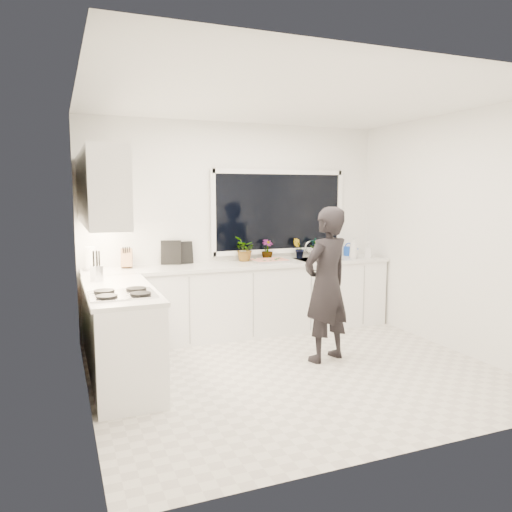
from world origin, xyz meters
name	(u,v)px	position (x,y,z in m)	size (l,w,h in m)	color
floor	(295,372)	(0.00, 0.00, -0.01)	(4.00, 3.50, 0.02)	beige
wall_back	(236,228)	(0.00, 1.76, 1.35)	(4.00, 0.02, 2.70)	white
wall_left	(81,248)	(-2.01, 0.00, 1.35)	(0.02, 3.50, 2.70)	white
wall_right	(455,233)	(2.01, 0.00, 1.35)	(0.02, 3.50, 2.70)	white
ceiling	(298,98)	(0.00, 0.00, 2.71)	(4.00, 3.50, 0.02)	white
window	(279,212)	(0.60, 1.73, 1.55)	(1.80, 0.02, 1.00)	black
base_cabinets_back	(245,300)	(0.00, 1.45, 0.44)	(3.92, 0.58, 0.88)	white
base_cabinets_left	(121,337)	(-1.67, 0.35, 0.44)	(0.58, 1.60, 0.88)	white
countertop_back	(245,265)	(0.00, 1.44, 0.90)	(3.94, 0.62, 0.04)	silver
countertop_left	(120,290)	(-1.67, 0.35, 0.90)	(0.62, 1.60, 0.04)	silver
upper_cabinets	(99,188)	(-1.79, 0.70, 1.85)	(0.34, 2.10, 0.70)	white
sink	(318,263)	(1.05, 1.45, 0.87)	(0.58, 0.42, 0.14)	silver
faucet	(311,249)	(1.05, 1.65, 1.03)	(0.03, 0.03, 0.22)	silver
stovetop	(122,294)	(-1.69, 0.00, 0.94)	(0.56, 0.48, 0.03)	black
person	(326,285)	(0.46, 0.18, 0.83)	(0.61, 0.40, 1.66)	black
pizza_tray	(270,261)	(0.33, 1.42, 0.94)	(0.46, 0.34, 0.03)	#BCBCC1
pizza	(270,260)	(0.33, 1.42, 0.95)	(0.42, 0.30, 0.01)	red
watering_can	(348,251)	(1.63, 1.61, 0.98)	(0.14, 0.14, 0.13)	#123EB0
paper_towel_roll	(90,259)	(-1.85, 1.55, 1.05)	(0.11, 0.11, 0.26)	white
knife_block	(127,259)	(-1.44, 1.59, 1.03)	(0.13, 0.10, 0.22)	olive
utensil_crock	(97,273)	(-1.84, 0.80, 1.00)	(0.13, 0.13, 0.16)	silver
picture_frame_large	(184,253)	(-0.72, 1.69, 1.06)	(0.22, 0.02, 0.28)	black
picture_frame_small	(171,252)	(-0.89, 1.69, 1.07)	(0.25, 0.02, 0.30)	black
herb_plants	(263,249)	(0.32, 1.61, 1.07)	(1.27, 0.34, 0.32)	#26662D
soap_bottles	(358,249)	(1.59, 1.30, 1.05)	(0.37, 0.14, 0.29)	#D8BF66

